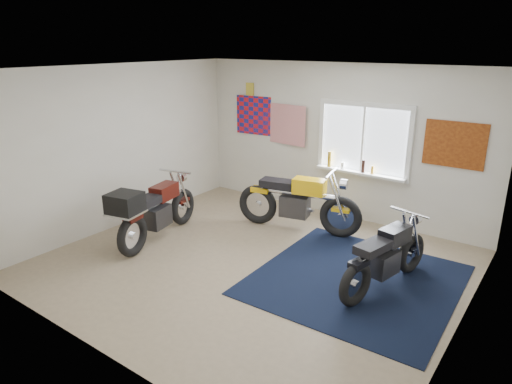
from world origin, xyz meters
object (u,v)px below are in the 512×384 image
Objects in this scene: black_chrome_bike at (385,258)px; maroon_tourer at (152,211)px; navy_rug at (356,280)px; yellow_triumph at (297,203)px.

black_chrome_bike is 3.55m from maroon_tourer.
maroon_tourer is (-3.11, -0.73, 0.52)m from navy_rug.
black_chrome_bike is at bearing -89.53° from maroon_tourer.
yellow_triumph reaches higher than navy_rug.
maroon_tourer is at bearing -166.75° from navy_rug.
navy_rug is 0.54m from black_chrome_bike.
maroon_tourer reaches higher than navy_rug.
black_chrome_bike reaches higher than navy_rug.
maroon_tourer is (-3.46, -0.77, 0.12)m from black_chrome_bike.
navy_rug is at bearing -88.85° from maroon_tourer.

